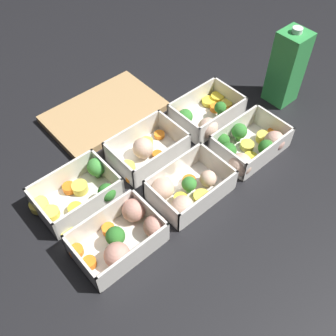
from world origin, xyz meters
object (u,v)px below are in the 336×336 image
at_px(container_far_right, 207,115).
at_px(container_far_left, 80,192).
at_px(juice_carton, 288,68).
at_px(container_near_left, 125,235).
at_px(container_far_center, 145,150).
at_px(container_near_center, 185,190).
at_px(container_near_right, 250,147).

bearing_deg(container_far_right, container_far_left, 178.85).
height_order(container_far_right, juice_carton, juice_carton).
relative_size(container_near_left, container_far_center, 1.09).
relative_size(container_near_center, container_near_right, 0.84).
relative_size(container_near_center, container_far_right, 0.95).
xyz_separation_m(container_near_center, container_far_center, (0.01, 0.14, -0.00)).
relative_size(container_far_left, container_far_right, 1.06).
distance_m(container_near_left, container_far_left, 0.14).
distance_m(container_far_left, container_far_center, 0.18).
bearing_deg(juice_carton, container_near_left, -172.86).
bearing_deg(container_far_right, container_far_center, 176.97).
bearing_deg(juice_carton, container_far_right, 162.29).
height_order(container_near_left, container_near_center, same).
bearing_deg(container_near_left, container_far_right, 20.88).
distance_m(container_near_left, container_near_right, 0.35).
distance_m(container_near_right, container_far_left, 0.39).
relative_size(container_far_left, juice_carton, 0.90).
relative_size(container_near_left, container_near_center, 1.14).
distance_m(container_near_left, container_far_right, 0.38).
bearing_deg(container_far_right, container_near_right, -91.79).
bearing_deg(container_far_center, container_far_right, -3.03).
bearing_deg(container_far_left, container_near_right, -22.53).
height_order(container_far_left, container_far_center, same).
height_order(container_far_center, container_far_right, same).
relative_size(container_far_right, juice_carton, 0.85).
bearing_deg(container_near_center, container_near_left, -178.96).
height_order(container_near_right, juice_carton, juice_carton).
bearing_deg(container_near_center, juice_carton, 9.50).
xyz_separation_m(container_far_left, container_far_right, (0.36, -0.01, 0.00)).
height_order(container_far_left, juice_carton, juice_carton).
bearing_deg(container_far_left, container_near_left, -87.27).
relative_size(container_near_right, container_far_left, 1.07).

